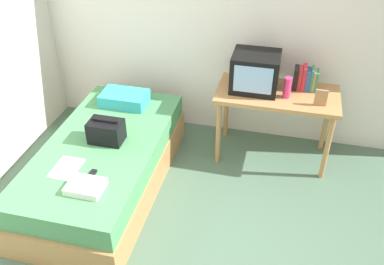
{
  "coord_description": "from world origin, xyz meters",
  "views": [
    {
      "loc": [
        0.61,
        -2.04,
        2.73
      ],
      "look_at": [
        -0.14,
        1.07,
        0.5
      ],
      "focal_mm": 39.46,
      "sensor_mm": 36.0,
      "label": 1
    }
  ],
  "objects_px": {
    "desk": "(277,101)",
    "folded_towel": "(85,187)",
    "water_bottle": "(287,88)",
    "picture_frame": "(321,98)",
    "pillow": "(124,98)",
    "bed": "(105,165)",
    "magazine": "(66,168)",
    "book_row": "(305,78)",
    "handbag": "(106,131)",
    "remote_dark": "(91,176)",
    "tv": "(255,72)",
    "remote_silver": "(96,133)"
  },
  "relations": [
    {
      "from": "desk",
      "to": "folded_towel",
      "type": "xyz_separation_m",
      "value": [
        -1.34,
        -1.45,
        -0.12
      ]
    },
    {
      "from": "water_bottle",
      "to": "picture_frame",
      "type": "xyz_separation_m",
      "value": [
        0.3,
        -0.08,
        -0.02
      ]
    },
    {
      "from": "desk",
      "to": "water_bottle",
      "type": "xyz_separation_m",
      "value": [
        0.08,
        -0.07,
        0.2
      ]
    },
    {
      "from": "pillow",
      "to": "folded_towel",
      "type": "height_order",
      "value": "pillow"
    },
    {
      "from": "folded_towel",
      "to": "water_bottle",
      "type": "bearing_deg",
      "value": 44.27
    },
    {
      "from": "bed",
      "to": "magazine",
      "type": "height_order",
      "value": "magazine"
    },
    {
      "from": "book_row",
      "to": "bed",
      "type": "bearing_deg",
      "value": -149.86
    },
    {
      "from": "water_bottle",
      "to": "picture_frame",
      "type": "bearing_deg",
      "value": -13.95
    },
    {
      "from": "desk",
      "to": "folded_towel",
      "type": "bearing_deg",
      "value": -132.61
    },
    {
      "from": "handbag",
      "to": "book_row",
      "type": "bearing_deg",
      "value": 29.68
    },
    {
      "from": "pillow",
      "to": "remote_dark",
      "type": "height_order",
      "value": "pillow"
    },
    {
      "from": "book_row",
      "to": "magazine",
      "type": "xyz_separation_m",
      "value": [
        -1.84,
        -1.4,
        -0.34
      ]
    },
    {
      "from": "tv",
      "to": "magazine",
      "type": "xyz_separation_m",
      "value": [
        -1.37,
        -1.28,
        -0.42
      ]
    },
    {
      "from": "picture_frame",
      "to": "remote_dark",
      "type": "distance_m",
      "value": 2.12
    },
    {
      "from": "remote_silver",
      "to": "desk",
      "type": "bearing_deg",
      "value": 25.13
    },
    {
      "from": "water_bottle",
      "to": "remote_silver",
      "type": "xyz_separation_m",
      "value": [
        -1.65,
        -0.67,
        -0.33
      ]
    },
    {
      "from": "magazine",
      "to": "bed",
      "type": "bearing_deg",
      "value": 71.85
    },
    {
      "from": "magazine",
      "to": "remote_silver",
      "type": "relative_size",
      "value": 2.01
    },
    {
      "from": "book_row",
      "to": "handbag",
      "type": "distance_m",
      "value": 1.93
    },
    {
      "from": "pillow",
      "to": "magazine",
      "type": "relative_size",
      "value": 1.58
    },
    {
      "from": "pillow",
      "to": "water_bottle",
      "type": "bearing_deg",
      "value": 3.43
    },
    {
      "from": "water_bottle",
      "to": "book_row",
      "type": "bearing_deg",
      "value": 53.53
    },
    {
      "from": "desk",
      "to": "folded_towel",
      "type": "distance_m",
      "value": 1.98
    },
    {
      "from": "tv",
      "to": "water_bottle",
      "type": "relative_size",
      "value": 2.18
    },
    {
      "from": "picture_frame",
      "to": "desk",
      "type": "bearing_deg",
      "value": 158.79
    },
    {
      "from": "bed",
      "to": "pillow",
      "type": "height_order",
      "value": "pillow"
    },
    {
      "from": "water_bottle",
      "to": "picture_frame",
      "type": "distance_m",
      "value": 0.31
    },
    {
      "from": "picture_frame",
      "to": "remote_silver",
      "type": "height_order",
      "value": "picture_frame"
    },
    {
      "from": "handbag",
      "to": "bed",
      "type": "bearing_deg",
      "value": -133.23
    },
    {
      "from": "bed",
      "to": "book_row",
      "type": "height_order",
      "value": "book_row"
    },
    {
      "from": "book_row",
      "to": "handbag",
      "type": "height_order",
      "value": "book_row"
    },
    {
      "from": "desk",
      "to": "handbag",
      "type": "xyz_separation_m",
      "value": [
        -1.43,
        -0.81,
        -0.04
      ]
    },
    {
      "from": "picture_frame",
      "to": "remote_dark",
      "type": "xyz_separation_m",
      "value": [
        -1.75,
        -1.16,
        -0.31
      ]
    },
    {
      "from": "magazine",
      "to": "remote_silver",
      "type": "bearing_deg",
      "value": 87.0
    },
    {
      "from": "picture_frame",
      "to": "magazine",
      "type": "bearing_deg",
      "value": -150.79
    },
    {
      "from": "folded_towel",
      "to": "remote_dark",
      "type": "bearing_deg",
      "value": 100.19
    },
    {
      "from": "picture_frame",
      "to": "remote_dark",
      "type": "bearing_deg",
      "value": -146.35
    },
    {
      "from": "remote_silver",
      "to": "remote_dark",
      "type": "bearing_deg",
      "value": -69.59
    },
    {
      "from": "book_row",
      "to": "desk",
      "type": "bearing_deg",
      "value": -149.57
    },
    {
      "from": "bed",
      "to": "magazine",
      "type": "relative_size",
      "value": 6.9
    },
    {
      "from": "water_bottle",
      "to": "pillow",
      "type": "distance_m",
      "value": 1.62
    },
    {
      "from": "book_row",
      "to": "remote_silver",
      "type": "distance_m",
      "value": 2.04
    },
    {
      "from": "water_bottle",
      "to": "pillow",
      "type": "xyz_separation_m",
      "value": [
        -1.59,
        -0.1,
        -0.28
      ]
    },
    {
      "from": "water_bottle",
      "to": "bed",
      "type": "bearing_deg",
      "value": -153.31
    },
    {
      "from": "handbag",
      "to": "remote_dark",
      "type": "height_order",
      "value": "handbag"
    },
    {
      "from": "folded_towel",
      "to": "handbag",
      "type": "bearing_deg",
      "value": 98.37
    },
    {
      "from": "bed",
      "to": "water_bottle",
      "type": "bearing_deg",
      "value": 26.69
    },
    {
      "from": "tv",
      "to": "book_row",
      "type": "relative_size",
      "value": 1.88
    },
    {
      "from": "tv",
      "to": "folded_towel",
      "type": "height_order",
      "value": "tv"
    },
    {
      "from": "pillow",
      "to": "magazine",
      "type": "distance_m",
      "value": 1.1
    }
  ]
}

